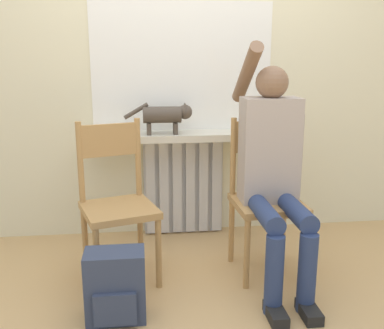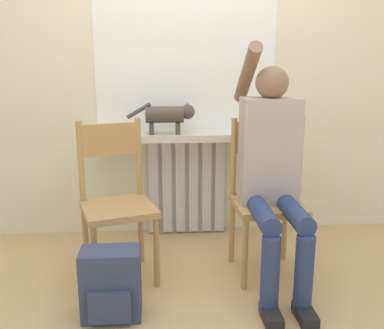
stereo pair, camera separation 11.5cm
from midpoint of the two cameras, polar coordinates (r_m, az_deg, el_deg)
ground_plane at (r=2.53m, az=2.40°, el=-18.45°), size 12.00×12.00×0.00m
wall_with_window at (r=3.36m, az=0.18°, el=13.88°), size 7.00×0.06×2.70m
radiator at (r=3.42m, az=0.27°, el=-2.67°), size 0.60×0.08×0.75m
windowsill at (r=3.24m, az=0.40°, el=3.66°), size 1.36×0.28×0.05m
window_glass at (r=3.33m, az=0.22°, el=12.27°), size 1.31×0.01×0.91m
chair_left at (r=2.74m, az=-8.40°, el=-4.50°), size 0.51×0.51×0.97m
chair_right at (r=2.83m, az=10.52°, el=-4.03°), size 0.43×0.43×0.97m
person at (r=2.65m, az=11.47°, el=-0.29°), size 0.36×1.03×1.42m
cat at (r=3.16m, az=-1.88°, el=6.34°), size 0.48×0.11×0.23m
backpack at (r=2.44m, az=-8.86°, el=-14.88°), size 0.31×0.21×0.38m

